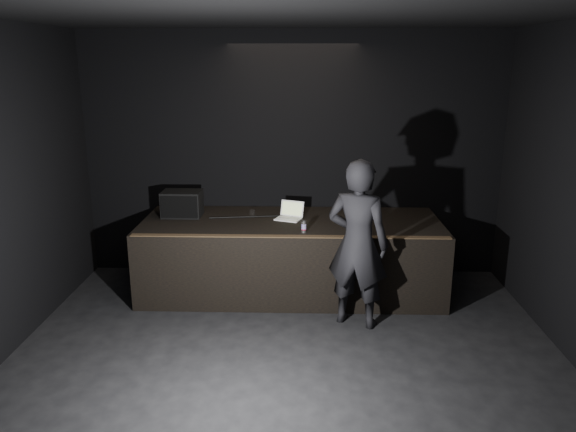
% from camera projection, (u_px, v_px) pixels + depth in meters
% --- Properties ---
extents(ground, '(7.00, 7.00, 0.00)m').
position_uv_depth(ground, '(284.00, 406.00, 5.17)').
color(ground, black).
rests_on(ground, ground).
extents(room_walls, '(6.10, 7.10, 3.52)m').
position_uv_depth(room_walls, '(283.00, 193.00, 4.63)').
color(room_walls, black).
rests_on(room_walls, ground).
extents(stage_riser, '(4.00, 1.50, 1.00)m').
position_uv_depth(stage_riser, '(291.00, 256.00, 7.67)').
color(stage_riser, black).
rests_on(stage_riser, ground).
extents(riser_lip, '(3.92, 0.10, 0.01)m').
position_uv_depth(riser_lip, '(290.00, 236.00, 6.85)').
color(riser_lip, brown).
rests_on(riser_lip, stage_riser).
extents(stage_monitor, '(0.53, 0.40, 0.35)m').
position_uv_depth(stage_monitor, '(182.00, 204.00, 7.70)').
color(stage_monitor, black).
rests_on(stage_monitor, stage_riser).
extents(cable, '(1.02, 0.16, 0.02)m').
position_uv_depth(cable, '(247.00, 217.00, 7.68)').
color(cable, black).
rests_on(cable, stage_riser).
extents(laptop, '(0.41, 0.39, 0.23)m').
position_uv_depth(laptop, '(290.00, 214.00, 7.62)').
color(laptop, white).
rests_on(laptop, stage_riser).
extents(beer_can, '(0.06, 0.06, 0.15)m').
position_uv_depth(beer_can, '(304.00, 227.00, 7.00)').
color(beer_can, silver).
rests_on(beer_can, stage_riser).
extents(plastic_cup, '(0.08, 0.08, 0.10)m').
position_uv_depth(plastic_cup, '(252.00, 213.00, 7.71)').
color(plastic_cup, white).
rests_on(plastic_cup, stage_riser).
extents(wii_remote, '(0.09, 0.16, 0.03)m').
position_uv_depth(wii_remote, '(357.00, 229.00, 7.10)').
color(wii_remote, white).
rests_on(wii_remote, stage_riser).
extents(person, '(0.86, 0.72, 2.02)m').
position_uv_depth(person, '(358.00, 244.00, 6.55)').
color(person, black).
rests_on(person, ground).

